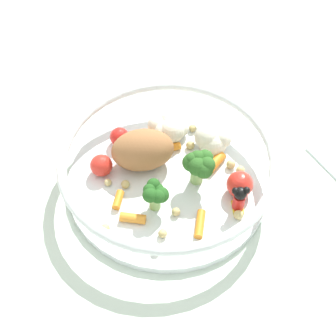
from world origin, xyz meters
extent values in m
plane|color=silver|center=(0.00, 0.00, 0.00)|extent=(2.40, 2.40, 0.00)
cylinder|color=white|center=(-0.01, -0.01, 0.01)|extent=(0.25, 0.25, 0.01)
torus|color=white|center=(-0.01, -0.01, 0.05)|extent=(0.26, 0.26, 0.01)
ellipsoid|color=#9E663D|center=(-0.05, -0.03, 0.04)|extent=(0.06, 0.09, 0.05)
cylinder|color=#8EB766|center=(0.02, -0.04, 0.02)|extent=(0.01, 0.01, 0.02)
sphere|color=#23561E|center=(0.03, -0.04, 0.04)|extent=(0.02, 0.02, 0.02)
sphere|color=#23561E|center=(0.02, -0.03, 0.04)|extent=(0.02, 0.02, 0.02)
sphere|color=#23561E|center=(0.02, -0.04, 0.04)|extent=(0.02, 0.02, 0.02)
sphere|color=#23561E|center=(0.01, -0.04, 0.04)|extent=(0.02, 0.02, 0.02)
sphere|color=#23561E|center=(0.02, -0.05, 0.04)|extent=(0.01, 0.01, 0.01)
sphere|color=#23561E|center=(0.03, -0.05, 0.04)|extent=(0.02, 0.02, 0.02)
cylinder|color=#8EB766|center=(0.00, 0.02, 0.02)|extent=(0.02, 0.02, 0.03)
sphere|color=#2D6023|center=(0.01, 0.02, 0.05)|extent=(0.02, 0.02, 0.02)
sphere|color=#2D6023|center=(0.01, 0.03, 0.05)|extent=(0.02, 0.02, 0.02)
sphere|color=#2D6023|center=(0.00, 0.03, 0.05)|extent=(0.02, 0.02, 0.02)
sphere|color=#2D6023|center=(0.00, 0.03, 0.05)|extent=(0.02, 0.02, 0.02)
sphere|color=#2D6023|center=(0.00, 0.02, 0.05)|extent=(0.02, 0.02, 0.02)
sphere|color=#2D6023|center=(0.00, 0.01, 0.05)|extent=(0.02, 0.02, 0.02)
sphere|color=#2D6023|center=(0.00, 0.01, 0.05)|extent=(0.02, 0.02, 0.02)
sphere|color=#2D6023|center=(0.01, 0.02, 0.05)|extent=(0.02, 0.02, 0.02)
sphere|color=silver|center=(-0.04, 0.06, 0.02)|extent=(0.04, 0.04, 0.04)
sphere|color=silver|center=(-0.04, 0.07, 0.03)|extent=(0.02, 0.02, 0.02)
sphere|color=silver|center=(-0.05, 0.07, 0.02)|extent=(0.03, 0.03, 0.03)
sphere|color=silver|center=(-0.06, 0.06, 0.02)|extent=(0.02, 0.02, 0.02)
sphere|color=silver|center=(-0.05, 0.06, 0.03)|extent=(0.03, 0.03, 0.03)
sphere|color=silver|center=(-0.05, 0.06, 0.03)|extent=(0.03, 0.03, 0.03)
sphere|color=silver|center=(-0.05, 0.05, 0.03)|extent=(0.03, 0.03, 0.03)
sphere|color=silver|center=(-0.07, 0.01, 0.03)|extent=(0.03, 0.03, 0.03)
sphere|color=silver|center=(-0.08, 0.03, 0.02)|extent=(0.02, 0.02, 0.02)
sphere|color=silver|center=(-0.09, 0.02, 0.02)|extent=(0.03, 0.03, 0.03)
sphere|color=silver|center=(-0.10, 0.02, 0.02)|extent=(0.03, 0.03, 0.03)
sphere|color=silver|center=(-0.09, 0.00, 0.02)|extent=(0.02, 0.02, 0.02)
sphere|color=silver|center=(-0.08, 0.01, 0.02)|extent=(0.03, 0.03, 0.03)
cube|color=yellow|center=(0.05, 0.05, 0.01)|extent=(0.02, 0.02, 0.00)
cylinder|color=red|center=(0.05, 0.05, 0.02)|extent=(0.02, 0.02, 0.02)
sphere|color=black|center=(0.05, 0.05, 0.04)|extent=(0.02, 0.02, 0.02)
sphere|color=black|center=(0.05, 0.05, 0.05)|extent=(0.01, 0.01, 0.01)
sphere|color=black|center=(0.06, 0.06, 0.05)|extent=(0.01, 0.01, 0.01)
cylinder|color=orange|center=(-0.08, -0.02, 0.02)|extent=(0.02, 0.03, 0.01)
cylinder|color=orange|center=(-0.06, 0.01, 0.02)|extent=(0.01, 0.02, 0.01)
cylinder|color=orange|center=(0.03, -0.07, 0.02)|extent=(0.02, 0.03, 0.01)
cylinder|color=orange|center=(0.06, 0.00, 0.02)|extent=(0.04, 0.02, 0.01)
cylinder|color=orange|center=(-0.01, 0.05, 0.02)|extent=(0.03, 0.03, 0.01)
cylinder|color=orange|center=(0.00, -0.08, 0.02)|extent=(0.03, 0.02, 0.01)
sphere|color=red|center=(0.03, 0.06, 0.03)|extent=(0.03, 0.03, 0.03)
sphere|color=red|center=(-0.09, -0.05, 0.02)|extent=(0.03, 0.03, 0.03)
sphere|color=red|center=(-0.05, -0.09, 0.02)|extent=(0.03, 0.03, 0.03)
sphere|color=tan|center=(0.04, -0.02, 0.02)|extent=(0.01, 0.01, 0.01)
sphere|color=#D1B775|center=(-0.03, -0.08, 0.01)|extent=(0.01, 0.01, 0.01)
sphere|color=tan|center=(-0.02, -0.07, 0.02)|extent=(0.01, 0.01, 0.01)
sphere|color=#D1B775|center=(0.06, -0.04, 0.02)|extent=(0.01, 0.01, 0.01)
sphere|color=#D1B775|center=(0.08, -0.06, 0.02)|extent=(0.01, 0.01, 0.01)
sphere|color=tan|center=(-0.05, 0.03, 0.02)|extent=(0.01, 0.01, 0.01)
sphere|color=#D1B775|center=(0.03, -0.10, 0.02)|extent=(0.01, 0.01, 0.01)
sphere|color=#D1B775|center=(-0.01, 0.07, 0.02)|extent=(0.01, 0.01, 0.01)
sphere|color=tan|center=(-0.08, 0.05, 0.02)|extent=(0.01, 0.01, 0.01)
sphere|color=#D1B775|center=(0.01, 0.08, 0.02)|extent=(0.01, 0.01, 0.01)
sphere|color=#D1B775|center=(0.07, 0.05, 0.02)|extent=(0.01, 0.01, 0.01)
camera|label=1|loc=(0.33, -0.13, 0.49)|focal=52.01mm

